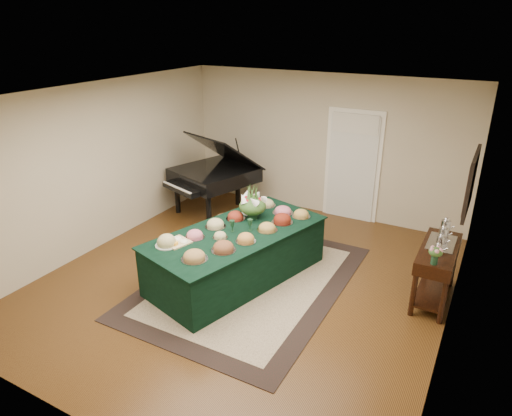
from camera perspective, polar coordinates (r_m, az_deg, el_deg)
The scene contains 14 objects.
ground at distance 6.86m, azimuth -1.21°, elevation -8.97°, with size 6.00×6.00×0.00m, color black.
area_rug at distance 6.83m, azimuth -0.72°, elevation -9.06°, with size 2.58×3.61×0.01m.
kitchen_doorway at distance 8.75m, azimuth 11.95°, elevation 5.04°, with size 1.05×0.07×2.10m.
buffet_table at distance 6.74m, azimuth -2.39°, elevation -5.84°, with size 1.95×2.92×0.77m.
food_platters at distance 6.59m, azimuth -2.07°, elevation -2.34°, with size 1.51×2.35×0.13m.
cutting_board at distance 6.32m, azimuth -9.73°, elevation -3.97°, with size 0.39×0.39×0.10m.
green_goblets at distance 6.53m, azimuth -1.87°, elevation -2.18°, with size 0.28×0.23×0.18m.
floral_centerpiece at distance 6.89m, azimuth -0.43°, elevation 0.67°, with size 0.43×0.43×0.43m.
grand_piano at distance 8.88m, azimuth -5.30°, elevation 4.19°, with size 1.75×1.84×1.62m.
wicker_basket at distance 8.41m, azimuth -3.63°, elevation -1.81°, with size 0.38×0.38×0.24m, color #996A3D.
mahogany_sideboard at distance 6.57m, azimuth 21.76°, elevation -6.03°, with size 0.45×1.18×0.81m.
tea_service at distance 6.53m, azimuth 22.26°, elevation -3.32°, with size 0.34×0.74×0.30m.
pink_bouquet at distance 5.97m, azimuth 21.54°, elevation -5.20°, with size 0.19×0.19×0.24m.
wall_painting at distance 6.13m, azimuth 25.29°, elevation 2.88°, with size 0.05×0.95×0.75m.
Camera 1 is at (2.92, -5.06, 3.60)m, focal length 32.00 mm.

